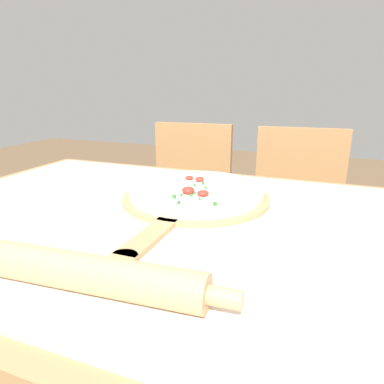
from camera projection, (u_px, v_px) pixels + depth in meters
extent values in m
cube|color=#A87F51|center=(164.00, 224.00, 0.78)|extent=(1.32, 0.92, 0.03)
cylinder|color=#A87F51|center=(78.00, 253.00, 1.47)|extent=(0.06, 0.06, 0.73)
cube|color=silver|center=(163.00, 217.00, 0.78)|extent=(1.24, 0.84, 0.00)
cylinder|color=tan|center=(196.00, 198.00, 0.89)|extent=(0.38, 0.38, 0.01)
cube|color=tan|center=(150.00, 237.00, 0.66)|extent=(0.04, 0.19, 0.01)
cylinder|color=tan|center=(123.00, 259.00, 0.57)|extent=(0.05, 0.05, 0.01)
cylinder|color=beige|center=(196.00, 192.00, 0.88)|extent=(0.34, 0.34, 0.02)
torus|color=beige|center=(196.00, 190.00, 0.88)|extent=(0.34, 0.34, 0.02)
cylinder|color=white|center=(196.00, 189.00, 0.88)|extent=(0.30, 0.30, 0.00)
ellipsoid|color=red|center=(189.00, 178.00, 0.96)|extent=(0.02, 0.02, 0.01)
ellipsoid|color=red|center=(200.00, 179.00, 0.94)|extent=(0.02, 0.02, 0.01)
ellipsoid|color=red|center=(203.00, 193.00, 0.82)|extent=(0.03, 0.03, 0.01)
ellipsoid|color=red|center=(188.00, 190.00, 0.84)|extent=(0.03, 0.03, 0.02)
cube|color=#387533|center=(203.00, 183.00, 0.91)|extent=(0.01, 0.01, 0.01)
cube|color=#387533|center=(179.00, 203.00, 0.76)|extent=(0.01, 0.01, 0.01)
cube|color=#387533|center=(195.00, 193.00, 0.83)|extent=(0.01, 0.01, 0.01)
cube|color=#387533|center=(215.00, 204.00, 0.75)|extent=(0.01, 0.01, 0.01)
cube|color=#387533|center=(174.00, 197.00, 0.80)|extent=(0.01, 0.01, 0.01)
cube|color=#387533|center=(206.00, 188.00, 0.87)|extent=(0.01, 0.01, 0.01)
cube|color=#387533|center=(200.00, 199.00, 0.79)|extent=(0.01, 0.01, 0.01)
cube|color=#387533|center=(195.00, 185.00, 0.90)|extent=(0.01, 0.01, 0.01)
cube|color=#387533|center=(191.00, 195.00, 0.81)|extent=(0.01, 0.01, 0.01)
cube|color=#387533|center=(182.00, 195.00, 0.82)|extent=(0.01, 0.01, 0.01)
cylinder|color=tan|center=(90.00, 274.00, 0.49)|extent=(0.35, 0.08, 0.06)
cylinder|color=tan|center=(225.00, 298.00, 0.43)|extent=(0.05, 0.03, 0.03)
cube|color=#A37547|center=(181.00, 225.00, 1.59)|extent=(0.42, 0.42, 0.02)
cube|color=#A37547|center=(193.00, 168.00, 1.69)|extent=(0.38, 0.05, 0.44)
cylinder|color=#A37547|center=(136.00, 279.00, 1.56)|extent=(0.04, 0.04, 0.42)
cylinder|color=#A37547|center=(204.00, 291.00, 1.46)|extent=(0.04, 0.04, 0.42)
cylinder|color=#A37547|center=(164.00, 249.00, 1.85)|extent=(0.04, 0.04, 0.42)
cylinder|color=#A37547|center=(221.00, 257.00, 1.75)|extent=(0.04, 0.04, 0.42)
cube|color=#A37547|center=(294.00, 243.00, 1.42)|extent=(0.43, 0.43, 0.02)
cube|color=#A37547|center=(299.00, 178.00, 1.52)|extent=(0.38, 0.07, 0.44)
cylinder|color=#A37547|center=(248.00, 304.00, 1.38)|extent=(0.04, 0.04, 0.42)
cylinder|color=#A37547|center=(333.00, 319.00, 1.29)|extent=(0.04, 0.04, 0.42)
cylinder|color=#A37547|center=(256.00, 266.00, 1.67)|extent=(0.04, 0.04, 0.42)
cylinder|color=#A37547|center=(326.00, 276.00, 1.59)|extent=(0.04, 0.04, 0.42)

